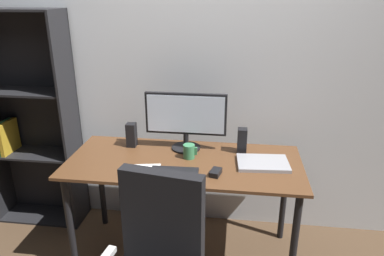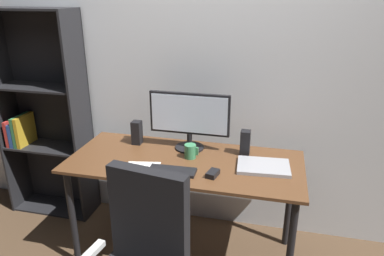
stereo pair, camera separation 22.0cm
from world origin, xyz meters
name	(u,v)px [view 2 (the right image)]	position (x,y,z in m)	size (l,w,h in m)	color
ground_plane	(185,252)	(0.00, 0.00, 0.00)	(12.00, 12.00, 0.00)	#4C3826
back_wall	(202,61)	(0.00, 0.50, 1.30)	(6.40, 0.10, 2.60)	silver
desk	(185,172)	(0.00, 0.00, 0.65)	(1.52, 0.67, 0.74)	#56351E
monitor	(189,117)	(-0.02, 0.19, 0.97)	(0.55, 0.20, 0.40)	black
keyboard	(172,171)	(-0.03, -0.18, 0.75)	(0.29, 0.11, 0.02)	black
mouse	(213,174)	(0.22, -0.17, 0.76)	(0.06, 0.10, 0.03)	black
coffee_mug	(190,151)	(0.03, 0.05, 0.79)	(0.09, 0.08, 0.09)	#387F51
laptop	(263,166)	(0.50, 0.01, 0.75)	(0.32, 0.23, 0.02)	#99999E
speaker_left	(137,133)	(-0.40, 0.18, 0.82)	(0.06, 0.07, 0.17)	black
speaker_right	(245,143)	(0.37, 0.18, 0.82)	(0.06, 0.07, 0.17)	black
paper_sheet	(140,173)	(-0.22, -0.23, 0.74)	(0.21, 0.30, 0.00)	white
bookshelf	(44,118)	(-1.26, 0.33, 0.82)	(0.69, 0.28, 1.66)	black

